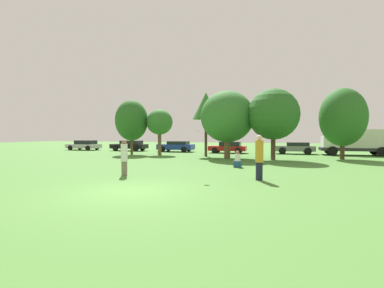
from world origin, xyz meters
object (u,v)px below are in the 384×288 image
(person_catcher, at_px, (259,157))
(delivery_truck_white, at_px, (359,141))
(parked_car_silver, at_px, (84,145))
(parked_car_grey, at_px, (295,148))
(tree_4, at_px, (273,114))
(parked_car_black, at_px, (130,145))
(frisbee, at_px, (198,131))
(tree_3, at_px, (227,117))
(parked_car_blue, at_px, (176,146))
(bystander_sitting, at_px, (238,161))
(tree_2, at_px, (206,106))
(tree_0, at_px, (132,120))
(tree_5, at_px, (343,117))
(parked_car_red, at_px, (228,147))
(person_thrower, at_px, (124,157))
(tree_1, at_px, (160,122))

(person_catcher, relative_size, delivery_truck_white, 0.30)
(parked_car_silver, distance_m, parked_car_grey, 25.20)
(tree_4, bearing_deg, parked_car_black, 155.69)
(frisbee, height_order, tree_3, tree_3)
(tree_4, distance_m, delivery_truck_white, 10.81)
(parked_car_blue, bearing_deg, bystander_sitting, 123.21)
(parked_car_black, bearing_deg, tree_2, 152.21)
(bystander_sitting, xyz_separation_m, tree_3, (-1.75, 6.29, 3.02))
(tree_0, bearing_deg, tree_5, 0.41)
(person_catcher, distance_m, tree_5, 13.98)
(frisbee, distance_m, parked_car_red, 17.82)
(person_catcher, bearing_deg, parked_car_black, -51.90)
(tree_5, relative_size, parked_car_silver, 1.34)
(parked_car_black, distance_m, parked_car_red, 12.14)
(tree_2, distance_m, parked_car_silver, 18.58)
(tree_0, height_order, tree_4, tree_4)
(tree_5, distance_m, parked_car_red, 11.42)
(bystander_sitting, height_order, tree_3, tree_3)
(bystander_sitting, bearing_deg, tree_4, 71.75)
(person_thrower, height_order, tree_4, tree_4)
(parked_car_silver, bearing_deg, tree_0, 150.47)
(parked_car_red, xyz_separation_m, parked_car_grey, (6.72, 0.60, 0.02))
(person_thrower, distance_m, parked_car_black, 21.15)
(person_catcher, bearing_deg, bystander_sitting, -75.28)
(tree_1, relative_size, tree_2, 0.77)
(frisbee, bearing_deg, parked_car_black, 126.95)
(parked_car_silver, height_order, delivery_truck_white, delivery_truck_white)
(parked_car_black, bearing_deg, tree_1, 140.14)
(person_thrower, relative_size, tree_0, 0.32)
(tree_0, distance_m, tree_4, 13.58)
(parked_car_red, bearing_deg, tree_2, 76.54)
(delivery_truck_white, bearing_deg, parked_car_red, 1.35)
(tree_0, bearing_deg, tree_2, -0.44)
(parked_car_black, xyz_separation_m, parked_car_grey, (18.84, -0.05, -0.02))
(tree_0, height_order, tree_3, tree_3)
(tree_1, xyz_separation_m, tree_3, (7.02, -2.14, 0.28))
(tree_0, distance_m, tree_5, 18.69)
(bystander_sitting, relative_size, tree_3, 0.18)
(parked_car_grey, bearing_deg, parked_car_silver, -0.04)
(frisbee, relative_size, parked_car_red, 0.06)
(delivery_truck_white, bearing_deg, tree_5, 65.03)
(tree_5, distance_m, delivery_truck_white, 6.08)
(person_catcher, bearing_deg, parked_car_red, -80.20)
(tree_1, bearing_deg, tree_2, -7.45)
(delivery_truck_white, bearing_deg, person_thrower, 51.59)
(parked_car_grey, bearing_deg, frisbee, 74.27)
(tree_2, relative_size, parked_car_black, 1.32)
(tree_1, height_order, tree_5, tree_5)
(bystander_sitting, xyz_separation_m, tree_0, (-11.50, 7.86, 2.94))
(bystander_sitting, relative_size, tree_5, 0.18)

